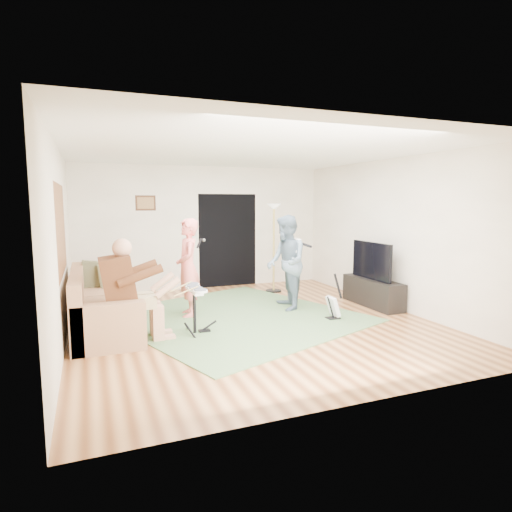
{
  "coord_description": "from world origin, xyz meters",
  "views": [
    {
      "loc": [
        -2.39,
        -6.27,
        1.93
      ],
      "look_at": [
        0.19,
        0.3,
        1.03
      ],
      "focal_mm": 30.0,
      "sensor_mm": 36.0,
      "label": 1
    }
  ],
  "objects_px": {
    "dining_chair": "(121,291)",
    "tv_cabinet": "(373,292)",
    "guitarist": "(286,263)",
    "torchiere_lamp": "(274,232)",
    "singer": "(188,268)",
    "television": "(372,261)",
    "drum_kit": "(195,313)",
    "sofa": "(99,311)",
    "guitar_spare": "(333,306)"
  },
  "relations": [
    {
      "from": "guitar_spare",
      "to": "television",
      "type": "bearing_deg",
      "value": 25.93
    },
    {
      "from": "guitarist",
      "to": "dining_chair",
      "type": "height_order",
      "value": "guitarist"
    },
    {
      "from": "sofa",
      "to": "tv_cabinet",
      "type": "height_order",
      "value": "sofa"
    },
    {
      "from": "singer",
      "to": "torchiere_lamp",
      "type": "xyz_separation_m",
      "value": [
        2.14,
        1.3,
        0.46
      ]
    },
    {
      "from": "guitarist",
      "to": "television",
      "type": "distance_m",
      "value": 1.62
    },
    {
      "from": "drum_kit",
      "to": "television",
      "type": "height_order",
      "value": "television"
    },
    {
      "from": "drum_kit",
      "to": "guitar_spare",
      "type": "height_order",
      "value": "guitar_spare"
    },
    {
      "from": "singer",
      "to": "guitarist",
      "type": "relative_size",
      "value": 0.97
    },
    {
      "from": "drum_kit",
      "to": "tv_cabinet",
      "type": "xyz_separation_m",
      "value": [
        3.5,
        0.48,
        -0.06
      ]
    },
    {
      "from": "singer",
      "to": "dining_chair",
      "type": "xyz_separation_m",
      "value": [
        -1.04,
        0.87,
        -0.49
      ]
    },
    {
      "from": "torchiere_lamp",
      "to": "dining_chair",
      "type": "height_order",
      "value": "torchiere_lamp"
    },
    {
      "from": "guitarist",
      "to": "singer",
      "type": "bearing_deg",
      "value": -84.55
    },
    {
      "from": "sofa",
      "to": "guitarist",
      "type": "bearing_deg",
      "value": 2.99
    },
    {
      "from": "guitarist",
      "to": "torchiere_lamp",
      "type": "relative_size",
      "value": 0.9
    },
    {
      "from": "guitar_spare",
      "to": "tv_cabinet",
      "type": "bearing_deg",
      "value": 24.98
    },
    {
      "from": "dining_chair",
      "to": "tv_cabinet",
      "type": "relative_size",
      "value": 0.68
    },
    {
      "from": "sofa",
      "to": "torchiere_lamp",
      "type": "height_order",
      "value": "torchiere_lamp"
    },
    {
      "from": "guitarist",
      "to": "guitar_spare",
      "type": "height_order",
      "value": "guitarist"
    },
    {
      "from": "torchiere_lamp",
      "to": "television",
      "type": "bearing_deg",
      "value": -57.24
    },
    {
      "from": "torchiere_lamp",
      "to": "tv_cabinet",
      "type": "height_order",
      "value": "torchiere_lamp"
    },
    {
      "from": "sofa",
      "to": "dining_chair",
      "type": "bearing_deg",
      "value": 72.09
    },
    {
      "from": "dining_chair",
      "to": "sofa",
      "type": "bearing_deg",
      "value": -117.31
    },
    {
      "from": "guitarist",
      "to": "television",
      "type": "relative_size",
      "value": 1.56
    },
    {
      "from": "torchiere_lamp",
      "to": "television",
      "type": "xyz_separation_m",
      "value": [
        1.17,
        -1.82,
        -0.44
      ]
    },
    {
      "from": "sofa",
      "to": "singer",
      "type": "xyz_separation_m",
      "value": [
        1.44,
        0.36,
        0.52
      ]
    },
    {
      "from": "guitar_spare",
      "to": "tv_cabinet",
      "type": "distance_m",
      "value": 1.31
    },
    {
      "from": "singer",
      "to": "television",
      "type": "relative_size",
      "value": 1.52
    },
    {
      "from": "singer",
      "to": "tv_cabinet",
      "type": "distance_m",
      "value": 3.45
    },
    {
      "from": "singer",
      "to": "tv_cabinet",
      "type": "height_order",
      "value": "singer"
    },
    {
      "from": "guitarist",
      "to": "torchiere_lamp",
      "type": "bearing_deg",
      "value": 176.26
    },
    {
      "from": "guitarist",
      "to": "tv_cabinet",
      "type": "xyz_separation_m",
      "value": [
        1.64,
        -0.33,
        -0.6
      ]
    },
    {
      "from": "singer",
      "to": "guitar_spare",
      "type": "distance_m",
      "value": 2.5
    },
    {
      "from": "singer",
      "to": "dining_chair",
      "type": "distance_m",
      "value": 1.44
    },
    {
      "from": "television",
      "to": "singer",
      "type": "bearing_deg",
      "value": 171.02
    },
    {
      "from": "torchiere_lamp",
      "to": "drum_kit",
      "type": "bearing_deg",
      "value": -134.67
    },
    {
      "from": "torchiere_lamp",
      "to": "dining_chair",
      "type": "relative_size",
      "value": 1.98
    },
    {
      "from": "sofa",
      "to": "guitar_spare",
      "type": "relative_size",
      "value": 2.96
    },
    {
      "from": "television",
      "to": "sofa",
      "type": "bearing_deg",
      "value": 178.01
    },
    {
      "from": "dining_chair",
      "to": "tv_cabinet",
      "type": "height_order",
      "value": "dining_chair"
    },
    {
      "from": "guitarist",
      "to": "guitar_spare",
      "type": "bearing_deg",
      "value": 38.7
    },
    {
      "from": "singer",
      "to": "torchiere_lamp",
      "type": "height_order",
      "value": "torchiere_lamp"
    },
    {
      "from": "guitarist",
      "to": "television",
      "type": "height_order",
      "value": "guitarist"
    },
    {
      "from": "sofa",
      "to": "guitarist",
      "type": "relative_size",
      "value": 1.33
    },
    {
      "from": "singer",
      "to": "drum_kit",
      "type": "bearing_deg",
      "value": -0.86
    },
    {
      "from": "dining_chair",
      "to": "television",
      "type": "relative_size",
      "value": 0.88
    },
    {
      "from": "drum_kit",
      "to": "television",
      "type": "bearing_deg",
      "value": 8.0
    },
    {
      "from": "sofa",
      "to": "singer",
      "type": "relative_size",
      "value": 1.37
    },
    {
      "from": "sofa",
      "to": "television",
      "type": "distance_m",
      "value": 4.79
    },
    {
      "from": "tv_cabinet",
      "to": "sofa",
      "type": "bearing_deg",
      "value": 178.03
    },
    {
      "from": "tv_cabinet",
      "to": "guitar_spare",
      "type": "bearing_deg",
      "value": -155.02
    }
  ]
}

